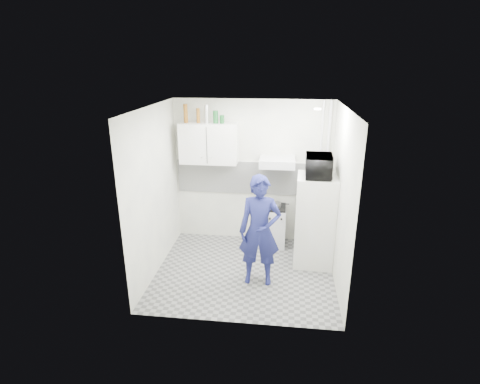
# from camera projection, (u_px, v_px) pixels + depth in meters

# --- Properties ---
(floor) EXTENTS (2.80, 2.80, 0.00)m
(floor) POSITION_uv_depth(u_px,v_px,m) (245.00, 271.00, 6.03)
(floor) COLOR gray
(floor) RESTS_ON ground
(ceiling) EXTENTS (2.80, 2.80, 0.00)m
(ceiling) POSITION_uv_depth(u_px,v_px,m) (245.00, 107.00, 5.16)
(ceiling) COLOR white
(ceiling) RESTS_ON wall_back
(wall_back) EXTENTS (2.80, 0.00, 2.80)m
(wall_back) POSITION_uv_depth(u_px,v_px,m) (252.00, 172.00, 6.77)
(wall_back) COLOR white
(wall_back) RESTS_ON floor
(wall_left) EXTENTS (0.00, 2.60, 2.60)m
(wall_left) POSITION_uv_depth(u_px,v_px,m) (155.00, 192.00, 5.75)
(wall_left) COLOR white
(wall_left) RESTS_ON floor
(wall_right) EXTENTS (0.00, 2.60, 2.60)m
(wall_right) POSITION_uv_depth(u_px,v_px,m) (340.00, 200.00, 5.44)
(wall_right) COLOR white
(wall_right) RESTS_ON floor
(person) EXTENTS (0.62, 0.41, 1.69)m
(person) POSITION_uv_depth(u_px,v_px,m) (260.00, 231.00, 5.49)
(person) COLOR navy
(person) RESTS_ON floor
(stove) EXTENTS (0.45, 0.45, 0.72)m
(stove) POSITION_uv_depth(u_px,v_px,m) (273.00, 226.00, 6.80)
(stove) COLOR silver
(stove) RESTS_ON floor
(fridge) EXTENTS (0.66, 0.66, 1.51)m
(fridge) POSITION_uv_depth(u_px,v_px,m) (315.00, 221.00, 6.07)
(fridge) COLOR white
(fridge) RESTS_ON floor
(stove_top) EXTENTS (0.43, 0.43, 0.03)m
(stove_top) POSITION_uv_depth(u_px,v_px,m) (273.00, 207.00, 6.67)
(stove_top) COLOR black
(stove_top) RESTS_ON stove
(saucepan) EXTENTS (0.16, 0.16, 0.09)m
(saucepan) POSITION_uv_depth(u_px,v_px,m) (277.00, 205.00, 6.62)
(saucepan) COLOR silver
(saucepan) RESTS_ON stove_top
(microwave) EXTENTS (0.61, 0.42, 0.33)m
(microwave) POSITION_uv_depth(u_px,v_px,m) (319.00, 166.00, 5.77)
(microwave) COLOR black
(microwave) RESTS_ON fridge
(bottle_a) EXTENTS (0.07, 0.07, 0.32)m
(bottle_a) POSITION_uv_depth(u_px,v_px,m) (186.00, 113.00, 6.38)
(bottle_a) COLOR brown
(bottle_a) RESTS_ON upper_cabinet
(bottle_c) EXTENTS (0.06, 0.06, 0.25)m
(bottle_c) POSITION_uv_depth(u_px,v_px,m) (198.00, 116.00, 6.36)
(bottle_c) COLOR brown
(bottle_c) RESTS_ON upper_cabinet
(bottle_d) EXTENTS (0.07, 0.07, 0.31)m
(bottle_d) POSITION_uv_depth(u_px,v_px,m) (206.00, 114.00, 6.34)
(bottle_d) COLOR silver
(bottle_d) RESTS_ON upper_cabinet
(canister_a) EXTENTS (0.09, 0.09, 0.22)m
(canister_a) POSITION_uv_depth(u_px,v_px,m) (216.00, 117.00, 6.34)
(canister_a) COLOR #144C1E
(canister_a) RESTS_ON upper_cabinet
(canister_b) EXTENTS (0.07, 0.07, 0.14)m
(canister_b) POSITION_uv_depth(u_px,v_px,m) (222.00, 119.00, 6.34)
(canister_b) COLOR #144C1E
(canister_b) RESTS_ON upper_cabinet
(upper_cabinet) EXTENTS (1.00, 0.35, 0.70)m
(upper_cabinet) POSITION_uv_depth(u_px,v_px,m) (209.00, 143.00, 6.50)
(upper_cabinet) COLOR white
(upper_cabinet) RESTS_ON wall_back
(range_hood) EXTENTS (0.60, 0.50, 0.14)m
(range_hood) POSITION_uv_depth(u_px,v_px,m) (277.00, 162.00, 6.39)
(range_hood) COLOR silver
(range_hood) RESTS_ON wall_back
(backsplash) EXTENTS (2.74, 0.03, 0.60)m
(backsplash) POSITION_uv_depth(u_px,v_px,m) (252.00, 178.00, 6.79)
(backsplash) COLOR white
(backsplash) RESTS_ON wall_back
(pipe_a) EXTENTS (0.05, 0.05, 2.60)m
(pipe_a) POSITION_uv_depth(u_px,v_px,m) (326.00, 176.00, 6.55)
(pipe_a) COLOR silver
(pipe_a) RESTS_ON floor
(pipe_b) EXTENTS (0.04, 0.04, 2.60)m
(pipe_b) POSITION_uv_depth(u_px,v_px,m) (319.00, 176.00, 6.56)
(pipe_b) COLOR silver
(pipe_b) RESTS_ON floor
(ceiling_spot_fixture) EXTENTS (0.10, 0.10, 0.02)m
(ceiling_spot_fixture) POSITION_uv_depth(u_px,v_px,m) (318.00, 109.00, 5.25)
(ceiling_spot_fixture) COLOR white
(ceiling_spot_fixture) RESTS_ON ceiling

